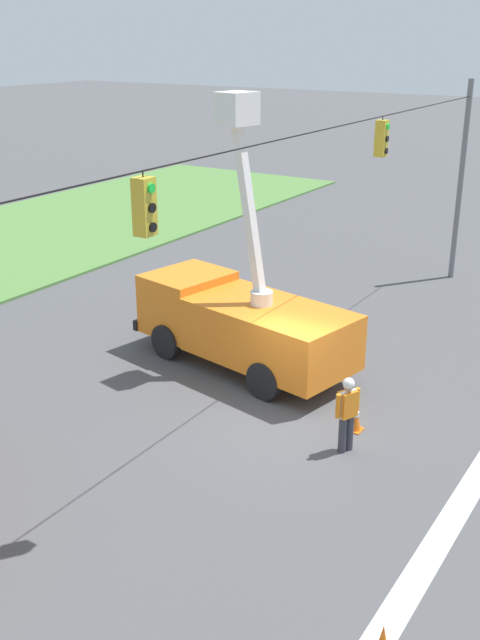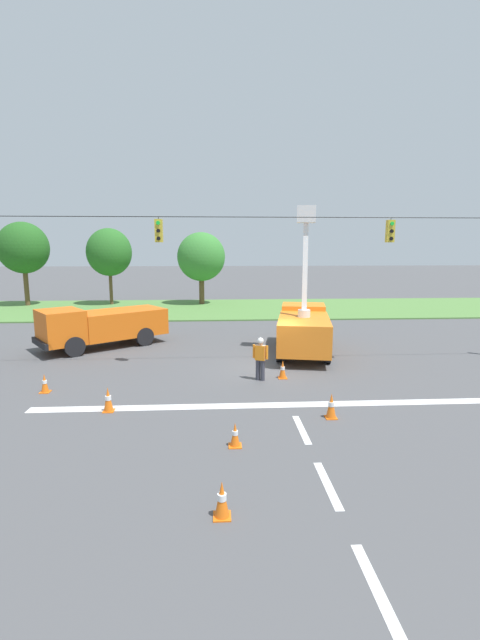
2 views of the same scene
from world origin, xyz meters
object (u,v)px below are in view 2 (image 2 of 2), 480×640
traffic_cone_mid_left (235,435)px  traffic_cone_lane_edge_a (108,399)px  traffic_cone_mid_right (222,499)px  traffic_cone_near_bucket (45,383)px  tree_centre (201,257)px  utility_truck_support_near (102,325)px  tree_west (109,252)px  tree_far_west (23,248)px  traffic_cone_foreground_right (331,406)px  traffic_cone_lane_edge_b (283,369)px  utility_truck_bucket_lift (304,326)px  road_worker (260,356)px

traffic_cone_mid_left → traffic_cone_lane_edge_a: size_ratio=0.84×
traffic_cone_mid_right → traffic_cone_near_bucket: 10.15m
tree_centre → utility_truck_support_near: bearing=-106.2°
traffic_cone_mid_left → traffic_cone_lane_edge_a: traffic_cone_lane_edge_a is taller
tree_west → traffic_cone_near_bucket: 24.67m
traffic_cone_mid_right → traffic_cone_near_bucket: traffic_cone_mid_right is taller
tree_far_west → traffic_cone_mid_right: (17.11, -31.60, -4.83)m
tree_far_west → traffic_cone_foreground_right: bearing=-52.4°
utility_truck_support_near → traffic_cone_mid_right: bearing=-67.7°
tree_far_west → traffic_cone_lane_edge_a: tree_far_west is taller
traffic_cone_lane_edge_b → utility_truck_bucket_lift: bearing=67.9°
tree_centre → traffic_cone_lane_edge_b: size_ratio=8.82×
tree_centre → traffic_cone_mid_right: bearing=-87.5°
utility_truck_bucket_lift → traffic_cone_near_bucket: (-10.81, -5.42, -1.06)m
road_worker → traffic_cone_mid_right: 9.02m
traffic_cone_mid_left → traffic_cone_lane_edge_b: (2.23, 5.97, 0.04)m
tree_centre → traffic_cone_lane_edge_b: bearing=-80.0°
traffic_cone_mid_right → tree_far_west: bearing=118.4°
tree_centre → utility_truck_bucket_lift: utility_truck_bucket_lift is taller
tree_centre → road_worker: (3.07, -22.87, -3.40)m
tree_west → traffic_cone_near_bucket: (3.21, -24.05, -4.48)m
tree_west → traffic_cone_lane_edge_a: 27.12m
traffic_cone_foreground_right → traffic_cone_near_bucket: bearing=163.4°
tree_far_west → traffic_cone_mid_right: tree_far_west is taller
traffic_cone_near_bucket → traffic_cone_lane_edge_b: (9.11, 1.21, 0.02)m
tree_west → traffic_cone_foreground_right: (13.21, -27.03, -4.42)m
tree_centre → traffic_cone_lane_edge_b: tree_centre is taller
utility_truck_bucket_lift → utility_truck_support_near: bearing=170.0°
utility_truck_support_near → tree_far_west: bearing=123.4°
utility_truck_bucket_lift → traffic_cone_near_bucket: bearing=-153.4°
traffic_cone_lane_edge_a → traffic_cone_lane_edge_b: traffic_cone_lane_edge_a is taller
traffic_cone_mid_left → traffic_cone_lane_edge_b: size_ratio=0.91×
traffic_cone_mid_right → traffic_cone_lane_edge_a: size_ratio=0.95×
tree_centre → traffic_cone_near_bucket: (-5.09, -23.88, -4.05)m
utility_truck_support_near → traffic_cone_near_bucket: 7.33m
tree_far_west → tree_west: 7.44m
tree_centre → traffic_cone_mid_left: size_ratio=9.69×
tree_far_west → traffic_cone_lane_edge_b: size_ratio=9.97×
tree_west → traffic_cone_lane_edge_a: (6.03, -26.07, -4.42)m
traffic_cone_foreground_right → traffic_cone_near_bucket: 10.44m
traffic_cone_mid_left → traffic_cone_mid_right: size_ratio=0.88×
traffic_cone_lane_edge_b → tree_far_west: bearing=131.2°
tree_far_west → utility_truck_support_near: bearing=-56.6°
tree_centre → tree_west: bearing=178.8°
tree_west → traffic_cone_mid_left: size_ratio=10.19×
tree_far_west → traffic_cone_foreground_right: size_ratio=9.18×
tree_centre → tree_far_west: bearing=-179.6°
utility_truck_support_near → road_worker: (7.89, -6.26, -0.22)m
traffic_cone_foreground_right → traffic_cone_mid_left: size_ratio=1.19×
traffic_cone_mid_left → traffic_cone_lane_edge_a: bearing=146.0°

